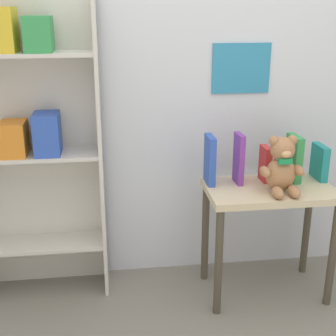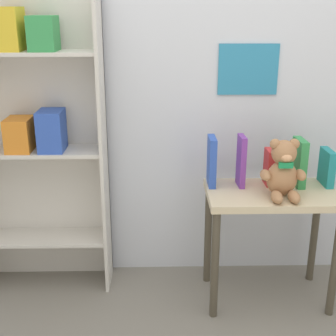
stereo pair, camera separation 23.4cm
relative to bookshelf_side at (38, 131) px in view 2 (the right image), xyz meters
name	(u,v)px [view 2 (the right image)]	position (x,y,z in m)	size (l,w,h in m)	color
wall_back	(208,55)	(0.89, 0.13, 0.37)	(4.80, 0.07, 2.50)	silver
bookshelf_side	(38,131)	(0.00, 0.00, 0.00)	(0.70, 0.24, 1.56)	beige
display_table	(271,211)	(1.20, -0.21, -0.37)	(0.66, 0.38, 0.61)	beige
teddy_bear	(283,171)	(1.22, -0.27, -0.13)	(0.22, 0.20, 0.29)	#A8754C
book_standing_blue	(212,161)	(0.90, -0.11, -0.14)	(0.04, 0.14, 0.25)	#2D51B7
book_standing_purple	(241,161)	(1.05, -0.12, -0.13)	(0.03, 0.11, 0.26)	purple
book_standing_red	(269,167)	(1.20, -0.11, -0.17)	(0.04, 0.11, 0.19)	red
book_standing_green	(299,162)	(1.34, -0.12, -0.14)	(0.04, 0.14, 0.24)	#33934C
book_standing_teal	(327,167)	(1.49, -0.11, -0.17)	(0.04, 0.15, 0.19)	teal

